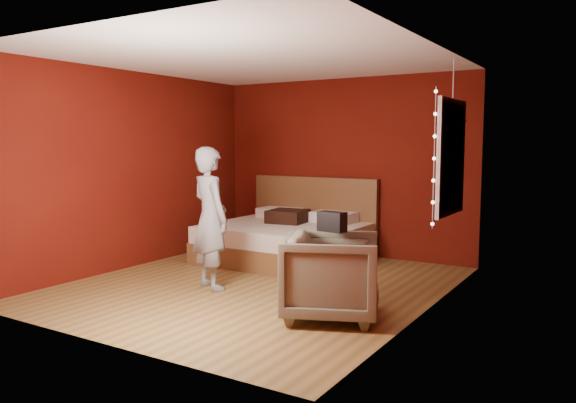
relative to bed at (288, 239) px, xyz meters
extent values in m
plane|color=olive|center=(0.44, -1.42, -0.30)|extent=(4.50, 4.50, 0.00)
cube|color=#571209|center=(0.44, 0.84, 1.00)|extent=(4.00, 0.02, 2.60)
cube|color=#571209|center=(0.44, -3.68, 1.00)|extent=(4.00, 0.02, 2.60)
cube|color=#571209|center=(-1.57, -1.42, 1.00)|extent=(0.02, 4.50, 2.60)
cube|color=#571209|center=(2.45, -1.42, 1.00)|extent=(0.02, 4.50, 2.60)
cube|color=white|center=(0.44, -1.42, 2.31)|extent=(4.00, 4.50, 0.02)
cube|color=white|center=(2.41, -0.52, 1.20)|extent=(0.04, 0.97, 1.27)
cube|color=black|center=(2.39, -0.52, 1.20)|extent=(0.02, 0.85, 1.15)
cube|color=white|center=(2.39, -0.52, 1.20)|extent=(0.03, 0.05, 1.15)
cube|color=white|center=(2.39, -0.52, 1.20)|extent=(0.03, 0.85, 0.05)
cylinder|color=silver|center=(2.38, -1.04, 1.20)|extent=(0.01, 0.01, 1.45)
sphere|color=#FFF2CC|center=(2.38, -1.04, 0.53)|extent=(0.04, 0.04, 0.04)
sphere|color=#FFF2CC|center=(2.38, -1.04, 0.75)|extent=(0.04, 0.04, 0.04)
sphere|color=#FFF2CC|center=(2.38, -1.04, 0.98)|extent=(0.04, 0.04, 0.04)
sphere|color=#FFF2CC|center=(2.38, -1.04, 1.20)|extent=(0.04, 0.04, 0.04)
sphere|color=#FFF2CC|center=(2.38, -1.04, 1.43)|extent=(0.04, 0.04, 0.04)
sphere|color=#FFF2CC|center=(2.38, -1.04, 1.65)|extent=(0.04, 0.04, 0.04)
sphere|color=#FFF2CC|center=(2.38, -1.04, 1.88)|extent=(0.04, 0.04, 0.04)
cube|color=brown|center=(0.00, -0.10, -0.15)|extent=(2.07, 1.76, 0.29)
cube|color=beige|center=(0.00, -0.10, 0.11)|extent=(2.03, 1.73, 0.23)
cube|color=brown|center=(0.00, 0.74, 0.27)|extent=(2.07, 0.08, 1.14)
cube|color=silver|center=(-0.47, 0.49, 0.29)|extent=(0.62, 0.39, 0.15)
cube|color=silver|center=(0.47, 0.49, 0.29)|extent=(0.62, 0.39, 0.15)
imported|color=slate|center=(0.06, -1.79, 0.51)|extent=(0.69, 0.59, 1.61)
imported|color=#6C6B55|center=(1.74, -2.05, 0.11)|extent=(1.15, 1.14, 0.81)
cube|color=black|center=(1.67, -1.92, 0.61)|extent=(0.28, 0.17, 0.19)
cube|color=black|center=(-0.07, 0.10, 0.31)|extent=(0.57, 0.57, 0.18)
cylinder|color=silver|center=(2.32, -0.20, 2.00)|extent=(0.01, 0.01, 0.62)
imported|color=#175118|center=(2.32, -0.20, 1.49)|extent=(0.38, 0.33, 0.40)
camera|label=1|loc=(4.10, -6.70, 1.36)|focal=35.00mm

